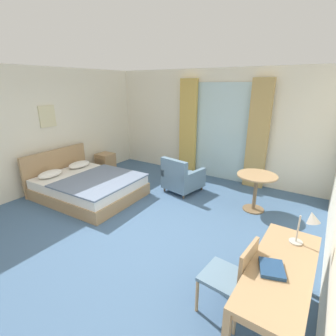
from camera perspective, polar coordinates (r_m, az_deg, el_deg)
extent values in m
cube|color=#426084|center=(4.57, -8.24, -13.81)|extent=(6.35, 7.01, 0.10)
cube|color=silver|center=(6.70, 9.95, 9.69)|extent=(5.95, 0.12, 2.76)
cube|color=silver|center=(6.30, -29.42, 7.04)|extent=(0.12, 6.61, 2.76)
cube|color=silver|center=(6.54, 12.11, 7.87)|extent=(1.39, 0.02, 2.43)
cube|color=tan|center=(6.82, 4.58, 9.05)|extent=(0.48, 0.10, 2.52)
cube|color=tan|center=(6.17, 19.76, 7.01)|extent=(0.47, 0.10, 2.52)
cube|color=tan|center=(5.84, -17.32, -5.05)|extent=(2.16, 1.72, 0.25)
cube|color=white|center=(5.76, -17.53, -3.01)|extent=(2.09, 1.67, 0.19)
cube|color=tan|center=(6.53, -23.97, -0.16)|extent=(0.13, 1.68, 0.93)
cube|color=slate|center=(5.47, -15.21, -2.65)|extent=(1.44, 1.68, 0.03)
ellipsoid|color=white|center=(6.05, -25.23, -1.21)|extent=(0.34, 0.56, 0.14)
ellipsoid|color=white|center=(6.49, -19.57, 0.77)|extent=(0.37, 0.59, 0.14)
cube|color=tan|center=(7.23, -14.00, 1.08)|extent=(0.42, 0.41, 0.55)
cube|color=#8F704E|center=(7.07, -15.31, 1.49)|extent=(0.36, 0.01, 0.13)
cube|color=tan|center=(2.75, 24.43, -19.97)|extent=(0.57, 1.50, 0.04)
cube|color=tan|center=(2.78, 24.26, -20.91)|extent=(0.53, 1.42, 0.08)
cube|color=tan|center=(3.54, 29.92, -19.03)|extent=(0.06, 0.06, 0.73)
cube|color=tan|center=(3.57, 21.95, -17.41)|extent=(0.06, 0.06, 0.73)
cube|color=slate|center=(2.97, 12.91, -23.08)|extent=(0.51, 0.48, 0.04)
cube|color=tan|center=(2.75, 17.70, -20.61)|extent=(0.07, 0.42, 0.46)
cylinder|color=tan|center=(3.32, 10.58, -22.78)|extent=(0.04, 0.04, 0.41)
cylinder|color=tan|center=(3.06, 6.63, -26.92)|extent=(0.04, 0.04, 0.41)
cylinder|color=tan|center=(3.21, 18.17, -25.32)|extent=(0.04, 0.04, 0.41)
cylinder|color=tan|center=(2.94, 14.98, -30.06)|extent=(0.04, 0.04, 0.41)
cylinder|color=#B7B2A8|center=(3.13, 27.06, -14.73)|extent=(0.14, 0.14, 0.02)
cylinder|color=#B7B2A8|center=(3.05, 27.51, -12.14)|extent=(0.02, 0.02, 0.31)
cone|color=#B7B2A8|center=(2.92, 30.05, -9.72)|extent=(0.16, 0.14, 0.16)
cube|color=navy|center=(2.65, 22.55, -20.39)|extent=(0.28, 0.31, 0.04)
cube|color=slate|center=(5.84, 3.51, -2.96)|extent=(0.83, 0.90, 0.28)
cube|color=slate|center=(5.48, 1.34, -0.34)|extent=(0.71, 0.24, 0.45)
cube|color=slate|center=(5.59, 5.90, -1.61)|extent=(0.24, 0.79, 0.16)
cube|color=slate|center=(5.95, 1.35, -0.25)|extent=(0.24, 0.79, 0.16)
cylinder|color=#4C3D2D|center=(6.00, 7.66, -4.48)|extent=(0.04, 0.04, 0.10)
cylinder|color=#4C3D2D|center=(6.32, 3.42, -3.10)|extent=(0.04, 0.04, 0.10)
cylinder|color=#4C3D2D|center=(5.51, 3.54, -6.49)|extent=(0.04, 0.04, 0.10)
cylinder|color=#4C3D2D|center=(5.87, -0.80, -4.86)|extent=(0.04, 0.04, 0.10)
cylinder|color=tan|center=(5.07, 19.64, -1.60)|extent=(0.75, 0.75, 0.03)
cylinder|color=brown|center=(5.20, 19.20, -5.45)|extent=(0.07, 0.07, 0.71)
cylinder|color=brown|center=(5.35, 18.81, -8.83)|extent=(0.41, 0.41, 0.02)
cube|color=beige|center=(6.42, -25.79, 10.55)|extent=(0.03, 0.38, 0.48)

